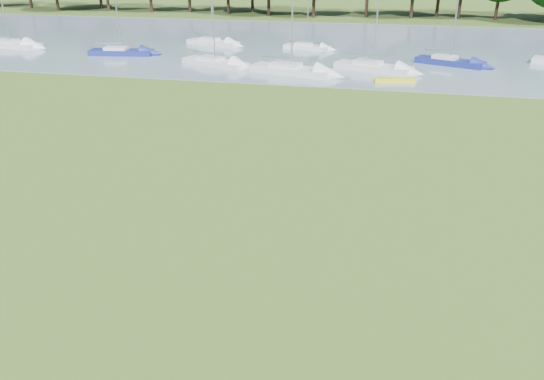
% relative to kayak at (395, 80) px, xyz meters
% --- Properties ---
extents(ground, '(220.00, 220.00, 0.00)m').
position_rel_kayak_xyz_m(ground, '(-4.00, -24.96, -0.22)').
color(ground, olive).
extents(river, '(220.00, 40.00, 0.10)m').
position_rel_kayak_xyz_m(river, '(-4.00, 17.04, -0.22)').
color(river, gray).
rests_on(river, ground).
extents(far_bank, '(220.00, 20.00, 0.40)m').
position_rel_kayak_xyz_m(far_bank, '(-4.00, 47.04, -0.22)').
color(far_bank, '#4C6626').
rests_on(far_bank, ground).
extents(kayak, '(3.40, 1.38, 0.33)m').
position_rel_kayak_xyz_m(kayak, '(0.00, 0.00, 0.00)').
color(kayak, yellow).
rests_on(kayak, river).
extents(sailboat_1, '(6.99, 4.44, 7.80)m').
position_rel_kayak_xyz_m(sailboat_1, '(-16.52, 3.49, 0.26)').
color(sailboat_1, silver).
rests_on(sailboat_1, river).
extents(sailboat_2, '(5.26, 2.45, 6.42)m').
position_rel_kayak_xyz_m(sailboat_2, '(-9.49, 13.79, 0.24)').
color(sailboat_2, silver).
rests_on(sailboat_2, river).
extents(sailboat_3, '(6.39, 4.03, 8.92)m').
position_rel_kayak_xyz_m(sailboat_3, '(4.85, 8.26, 0.35)').
color(sailboat_3, navy).
rests_on(sailboat_3, river).
extents(sailboat_4, '(6.58, 2.66, 8.86)m').
position_rel_kayak_xyz_m(sailboat_4, '(-27.52, 6.37, 0.33)').
color(sailboat_4, navy).
rests_on(sailboat_4, river).
extents(sailboat_5, '(7.66, 3.21, 9.12)m').
position_rel_kayak_xyz_m(sailboat_5, '(-41.78, 8.16, 0.32)').
color(sailboat_5, silver).
rests_on(sailboat_5, river).
extents(sailboat_6, '(7.15, 4.23, 9.02)m').
position_rel_kayak_xyz_m(sailboat_6, '(-2.02, 4.17, 0.34)').
color(sailboat_6, silver).
rests_on(sailboat_6, river).
extents(sailboat_7, '(6.48, 3.59, 7.28)m').
position_rel_kayak_xyz_m(sailboat_7, '(-20.35, 14.45, 0.27)').
color(sailboat_7, silver).
rests_on(sailboat_7, river).
extents(sailboat_8, '(7.66, 4.03, 11.02)m').
position_rel_kayak_xyz_m(sailboat_8, '(-8.91, 1.45, 0.37)').
color(sailboat_8, silver).
rests_on(sailboat_8, river).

